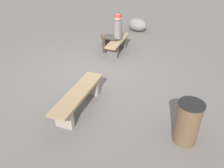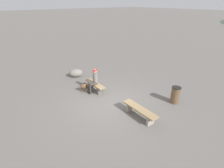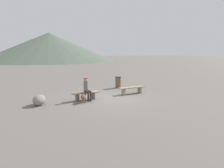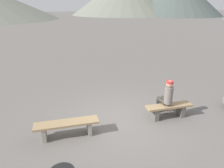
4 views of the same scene
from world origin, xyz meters
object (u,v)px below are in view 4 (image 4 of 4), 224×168
(seated_person, at_px, (166,96))
(bench_right, at_px, (169,109))
(dog, at_px, (169,102))
(bench_left, at_px, (67,126))

(seated_person, bearing_deg, bench_right, -63.67)
(bench_right, distance_m, seated_person, 0.48)
(seated_person, height_order, dog, seated_person)
(bench_left, relative_size, dog, 2.68)
(bench_left, distance_m, dog, 3.75)
(seated_person, bearing_deg, dog, 41.49)
(dog, bearing_deg, seated_person, -16.90)
(bench_left, distance_m, seated_person, 3.39)
(seated_person, distance_m, dog, 0.66)
(seated_person, bearing_deg, bench_left, 179.21)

